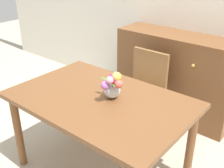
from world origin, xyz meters
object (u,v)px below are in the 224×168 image
(dining_table, at_px, (100,108))
(flower_vase, at_px, (112,86))
(chair_far, at_px, (144,87))
(dresser, at_px, (175,76))

(dining_table, bearing_deg, flower_vase, 29.88)
(chair_far, relative_size, dresser, 0.64)
(dining_table, bearing_deg, chair_far, 97.66)
(dining_table, xyz_separation_m, dresser, (-0.01, 1.33, -0.17))
(dining_table, relative_size, chair_far, 1.62)
(dining_table, distance_m, dresser, 1.34)
(chair_far, xyz_separation_m, dresser, (0.10, 0.51, -0.02))
(dining_table, relative_size, dresser, 1.04)
(chair_far, bearing_deg, dresser, -101.50)
(chair_far, height_order, flower_vase, flower_vase)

